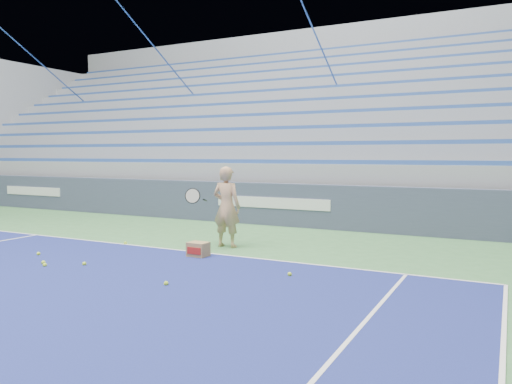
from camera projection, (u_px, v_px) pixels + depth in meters
sponsor_barrier at (274, 204)px, 13.03m from camera, size 30.00×0.32×1.10m
bleachers at (341, 140)px, 17.97m from camera, size 31.00×9.15×7.30m
tennis_player at (226, 207)px, 9.93m from camera, size 0.91×0.82×1.61m
ball_box at (198, 250)px, 9.01m from camera, size 0.37×0.29×0.27m
tennis_ball_0 at (45, 265)px, 8.20m from camera, size 0.07×0.07×0.07m
tennis_ball_1 at (290, 274)px, 7.57m from camera, size 0.07×0.07×0.07m
tennis_ball_2 at (39, 254)px, 9.12m from camera, size 0.07×0.07×0.07m
tennis_ball_3 at (201, 248)px, 9.71m from camera, size 0.07×0.07×0.07m
tennis_ball_4 at (125, 243)px, 10.22m from camera, size 0.07×0.07×0.07m
tennis_ball_5 at (43, 263)px, 8.39m from camera, size 0.07×0.07×0.07m
tennis_ball_6 at (166, 283)px, 7.03m from camera, size 0.07×0.07×0.07m
tennis_ball_7 at (84, 264)px, 8.30m from camera, size 0.07×0.07×0.07m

